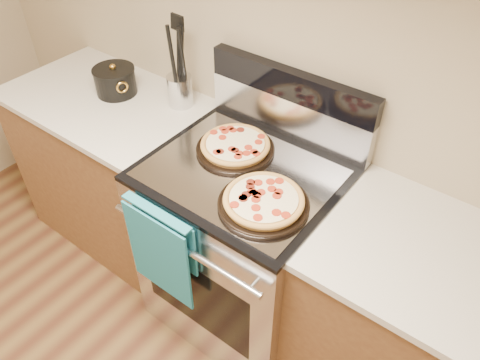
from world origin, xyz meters
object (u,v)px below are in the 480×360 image
Objects in this scene: pepperoni_pizza_back at (235,146)px; range_body at (244,248)px; pepperoni_pizza_front at (264,201)px; utensil_crock at (180,91)px; saucepan at (115,82)px.

range_body is at bearing -34.81° from pepperoni_pizza_back.
pepperoni_pizza_back reaches higher than range_body.
range_body is 2.75× the size of pepperoni_pizza_front.
range_body is at bearing -21.90° from utensil_crock.
saucepan is at bearing 167.46° from pepperoni_pizza_front.
range_body is 0.54m from pepperoni_pizza_front.
range_body is at bearing -6.89° from saucepan.
pepperoni_pizza_back is 1.63× the size of saucepan.
utensil_crock is 0.34m from saucepan.
range_body is 2.83× the size of pepperoni_pizza_back.
saucepan reaches higher than range_body.
pepperoni_pizza_back is 0.34m from pepperoni_pizza_front.
utensil_crock is at bearing 158.10° from range_body.
range_body is at bearing 144.59° from pepperoni_pizza_front.
utensil_crock reaches higher than pepperoni_pizza_front.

